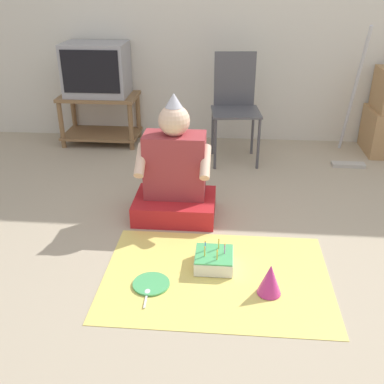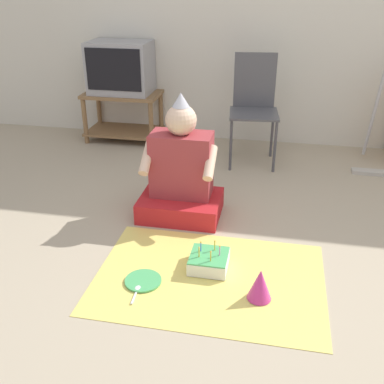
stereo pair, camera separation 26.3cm
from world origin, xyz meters
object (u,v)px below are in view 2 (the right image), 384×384
Objects in this scene: folding_chair at (254,102)px; party_hat_blue at (260,284)px; person_seated at (181,175)px; tv at (121,67)px; dust_mop at (374,132)px; birthday_cake at (209,261)px; paper_plate at (143,281)px.

folding_chair reaches higher than party_hat_blue.
folding_chair is 1.08× the size of person_seated.
tv is at bearing 166.65° from folding_chair.
tv is at bearing 122.40° from person_seated.
dust_mop is 5.37× the size of birthday_cake.
folding_chair is at bearing 77.12° from paper_plate.
person_seated is at bearing 87.32° from paper_plate.
tv is 0.68× the size of person_seated.
person_seated is 4.89× the size of party_hat_blue.
party_hat_blue is at bearing -56.34° from tv.
paper_plate is at bearing 178.62° from party_hat_blue.
party_hat_blue is (0.29, -0.21, 0.04)m from birthday_cake.
party_hat_blue reaches higher than paper_plate.
tv reaches higher than folding_chair.
person_seated is at bearing -142.51° from dust_mop.
folding_chair is (1.28, -0.30, -0.18)m from tv.
dust_mop is 5.78× the size of paper_plate.
folding_chair is 1.18m from person_seated.
tv is at bearing 123.66° from party_hat_blue.
folding_chair is 4.25× the size of birthday_cake.
dust_mop is 1.75m from person_seated.
folding_chair is 2.00m from paper_plate.
paper_plate is (-1.42, -1.86, -0.32)m from dust_mop.
person_seated is 0.71m from birthday_cake.
tv is 2.32m from dust_mop.
birthday_cake is at bearing -123.36° from dust_mop.
dust_mop is at bearing 56.64° from birthday_cake.
party_hat_blue is at bearing -54.28° from person_seated.
party_hat_blue is at bearing -1.38° from paper_plate.
party_hat_blue is (0.58, -0.81, -0.19)m from person_seated.
birthday_cake is (-1.10, -1.67, -0.28)m from dust_mop.
folding_chair is at bearing 95.75° from party_hat_blue.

